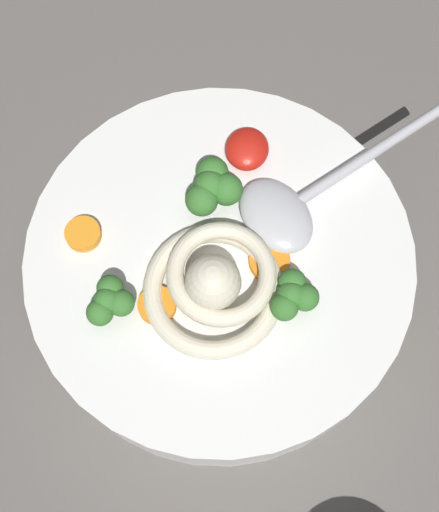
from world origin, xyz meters
TOP-DOWN VIEW (x-y plane):
  - table_slab at (0.00, 0.00)cm, footprint 93.90×93.90cm
  - soup_bowl at (1.78, 1.46)cm, footprint 26.76×26.76cm
  - noodle_pile at (-0.69, 1.40)cm, footprint 10.30×10.09cm
  - soup_spoon at (5.88, -3.02)cm, footprint 14.11×14.99cm
  - chili_sauce_dollop at (9.77, 0.60)cm, footprint 3.44×3.10cm
  - broccoli_floret_right at (5.79, 2.49)cm, footprint 4.37×3.76cm
  - broccoli_floret_near_spoon at (-0.88, -3.66)cm, footprint 3.57×3.08cm
  - broccoli_floret_beside_chili at (-2.84, 7.91)cm, footprint 3.46×2.98cm
  - carrot_slice_front at (1.74, -1.92)cm, footprint 2.76×2.76cm
  - carrot_slice_extra_a at (1.94, 10.87)cm, footprint 2.44×2.44cm
  - carrot_slice_far at (-2.35, 5.04)cm, footprint 2.53×2.53cm

SIDE VIEW (x-z plane):
  - table_slab at x=0.00cm, z-range 0.00..2.58cm
  - soup_bowl at x=1.78cm, z-range 2.69..9.19cm
  - carrot_slice_front at x=1.74cm, z-range 9.08..9.86cm
  - carrot_slice_extra_a at x=1.94cm, z-range 9.08..9.86cm
  - carrot_slice_far at x=-2.35cm, z-range 9.08..9.87cm
  - chili_sauce_dollop at x=9.77cm, z-range 9.08..10.63cm
  - soup_spoon at x=5.88cm, z-range 9.08..10.68cm
  - noodle_pile at x=-0.69cm, z-range 8.30..12.44cm
  - broccoli_floret_beside_chili at x=-2.84cm, z-range 9.43..12.17cm
  - broccoli_floret_near_spoon at x=-0.88cm, z-range 9.44..12.27cm
  - broccoli_floret_right at x=5.79cm, z-range 9.52..12.98cm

